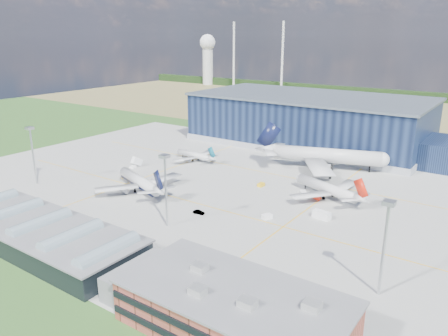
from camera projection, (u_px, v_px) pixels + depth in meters
ground at (201, 192)px, 164.91m from camera, size 600.00×600.00×0.00m
apron at (217, 185)px, 172.73m from camera, size 220.00×160.00×0.08m
farmland at (376, 111)px, 336.97m from camera, size 600.00×220.00×0.01m
treeline at (403, 95)px, 398.36m from camera, size 600.00×8.00×8.00m
horizon_dressing at (228, 55)px, 490.20m from camera, size 440.20×18.00×70.00m
hangar at (314, 123)px, 234.10m from camera, size 145.00×62.00×26.10m
ops_building at (234, 311)px, 86.35m from camera, size 46.00×23.00×10.90m
glass_concourse at (49, 236)px, 120.45m from camera, size 78.00×23.00×8.60m
light_mast_west at (32, 146)px, 169.88m from camera, size 2.60×2.60×23.00m
light_mast_center at (165, 179)px, 131.42m from camera, size 2.60×2.60×23.00m
light_mast_east at (386, 233)px, 95.70m from camera, size 2.60×2.60×23.00m
airliner_navy at (139, 176)px, 164.92m from camera, size 46.29×45.81×11.87m
airliner_red at (327, 183)px, 158.13m from camera, size 43.69×43.26×11.13m
airliner_widebody at (327, 148)px, 190.36m from camera, size 74.14×73.32×19.24m
airliner_regional at (194, 152)px, 204.91m from camera, size 28.36×27.87×8.35m
gse_tug_a at (126, 176)px, 181.39m from camera, size 3.01×3.83×1.39m
gse_van_a at (321, 215)px, 140.86m from camera, size 6.14×3.34×2.55m
gse_cart_a at (267, 217)px, 141.00m from camera, size 3.38×3.92×1.43m
gse_van_b at (303, 194)px, 159.43m from camera, size 4.37×5.00×2.12m
gse_tug_c at (261, 185)px, 170.89m from camera, size 1.93×3.07×1.34m
airstair at (137, 163)px, 196.09m from camera, size 2.50×5.05×3.11m
car_a at (102, 238)px, 126.68m from camera, size 3.62×2.43×1.15m
car_b at (199, 212)px, 144.56m from camera, size 4.14×1.96×1.31m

